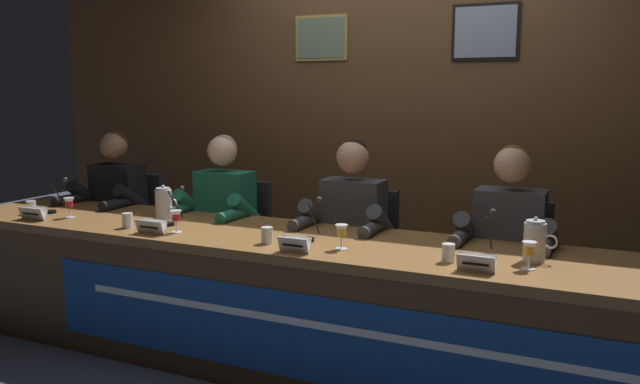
% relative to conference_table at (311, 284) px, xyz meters
% --- Properties ---
extents(ground_plane, '(12.00, 12.00, 0.00)m').
position_rel_conference_table_xyz_m(ground_plane, '(-0.01, 0.12, -0.51)').
color(ground_plane, '#383D4C').
extents(wall_back_panelled, '(5.99, 0.14, 2.60)m').
position_rel_conference_table_xyz_m(wall_back_panelled, '(-0.01, 1.44, 0.79)').
color(wall_back_panelled, brown).
rests_on(wall_back_panelled, ground_plane).
extents(conference_table, '(4.79, 0.80, 0.72)m').
position_rel_conference_table_xyz_m(conference_table, '(0.00, 0.00, 0.00)').
color(conference_table, brown).
rests_on(conference_table, ground_plane).
extents(chair_far_left, '(0.44, 0.44, 0.89)m').
position_rel_conference_table_xyz_m(chair_far_left, '(-1.80, 0.71, -0.08)').
color(chair_far_left, black).
rests_on(chair_far_left, ground_plane).
extents(panelist_far_left, '(0.51, 0.48, 1.22)m').
position_rel_conference_table_xyz_m(panelist_far_left, '(-1.80, 0.51, 0.19)').
color(panelist_far_left, black).
rests_on(panelist_far_left, ground_plane).
extents(nameplate_far_left, '(0.19, 0.06, 0.08)m').
position_rel_conference_table_xyz_m(nameplate_far_left, '(-1.78, -0.16, 0.25)').
color(nameplate_far_left, white).
rests_on(nameplate_far_left, conference_table).
extents(juice_glass_far_left, '(0.06, 0.06, 0.12)m').
position_rel_conference_table_xyz_m(juice_glass_far_left, '(-1.64, -0.02, 0.30)').
color(juice_glass_far_left, white).
rests_on(juice_glass_far_left, conference_table).
extents(water_cup_far_left, '(0.06, 0.06, 0.08)m').
position_rel_conference_table_xyz_m(water_cup_far_left, '(-1.94, -0.04, 0.25)').
color(water_cup_far_left, silver).
rests_on(water_cup_far_left, conference_table).
extents(microphone_far_left, '(0.06, 0.17, 0.22)m').
position_rel_conference_table_xyz_m(microphone_far_left, '(-1.85, 0.08, 0.29)').
color(microphone_far_left, black).
rests_on(microphone_far_left, conference_table).
extents(chair_left, '(0.44, 0.44, 0.89)m').
position_rel_conference_table_xyz_m(chair_left, '(-0.90, 0.71, -0.08)').
color(chair_left, black).
rests_on(chair_left, ground_plane).
extents(panelist_left, '(0.51, 0.48, 1.22)m').
position_rel_conference_table_xyz_m(panelist_left, '(-0.90, 0.51, 0.19)').
color(panelist_left, black).
rests_on(panelist_left, ground_plane).
extents(nameplate_left, '(0.18, 0.06, 0.08)m').
position_rel_conference_table_xyz_m(nameplate_left, '(-0.89, -0.16, 0.25)').
color(nameplate_left, white).
rests_on(nameplate_left, conference_table).
extents(juice_glass_left, '(0.06, 0.06, 0.12)m').
position_rel_conference_table_xyz_m(juice_glass_left, '(-0.78, -0.08, 0.30)').
color(juice_glass_left, white).
rests_on(juice_glass_left, conference_table).
extents(water_cup_left, '(0.06, 0.06, 0.08)m').
position_rel_conference_table_xyz_m(water_cup_left, '(-1.11, -0.10, 0.25)').
color(water_cup_left, silver).
rests_on(water_cup_left, conference_table).
extents(microphone_left, '(0.06, 0.17, 0.22)m').
position_rel_conference_table_xyz_m(microphone_left, '(-0.93, 0.09, 0.29)').
color(microphone_left, black).
rests_on(microphone_left, conference_table).
extents(chair_center, '(0.44, 0.44, 0.89)m').
position_rel_conference_table_xyz_m(chair_center, '(-0.01, 0.71, -0.08)').
color(chair_center, black).
rests_on(chair_center, ground_plane).
extents(panelist_center, '(0.51, 0.48, 1.22)m').
position_rel_conference_table_xyz_m(panelist_center, '(-0.01, 0.51, 0.19)').
color(panelist_center, black).
rests_on(panelist_center, ground_plane).
extents(nameplate_center, '(0.16, 0.06, 0.08)m').
position_rel_conference_table_xyz_m(nameplate_center, '(0.01, -0.19, 0.25)').
color(nameplate_center, white).
rests_on(nameplate_center, conference_table).
extents(juice_glass_center, '(0.06, 0.06, 0.12)m').
position_rel_conference_table_xyz_m(juice_glass_center, '(0.18, -0.04, 0.30)').
color(juice_glass_center, white).
rests_on(juice_glass_center, conference_table).
extents(water_cup_center, '(0.06, 0.06, 0.08)m').
position_rel_conference_table_xyz_m(water_cup_center, '(-0.21, -0.09, 0.25)').
color(water_cup_center, silver).
rests_on(water_cup_center, conference_table).
extents(microphone_center, '(0.06, 0.17, 0.22)m').
position_rel_conference_table_xyz_m(microphone_center, '(-0.03, 0.09, 0.29)').
color(microphone_center, black).
rests_on(microphone_center, conference_table).
extents(chair_right, '(0.44, 0.44, 0.89)m').
position_rel_conference_table_xyz_m(chair_right, '(0.89, 0.71, -0.08)').
color(chair_right, black).
rests_on(chair_right, ground_plane).
extents(panelist_right, '(0.51, 0.48, 1.22)m').
position_rel_conference_table_xyz_m(panelist_right, '(0.89, 0.51, 0.19)').
color(panelist_right, black).
rests_on(panelist_right, ground_plane).
extents(nameplate_right, '(0.16, 0.06, 0.08)m').
position_rel_conference_table_xyz_m(nameplate_right, '(0.87, -0.16, 0.25)').
color(nameplate_right, white).
rests_on(nameplate_right, conference_table).
extents(juice_glass_right, '(0.06, 0.06, 0.12)m').
position_rel_conference_table_xyz_m(juice_glass_right, '(1.07, -0.02, 0.30)').
color(juice_glass_right, white).
rests_on(juice_glass_right, conference_table).
extents(water_cup_right, '(0.06, 0.06, 0.08)m').
position_rel_conference_table_xyz_m(water_cup_right, '(0.72, -0.05, 0.25)').
color(water_cup_right, silver).
rests_on(water_cup_right, conference_table).
extents(microphone_right, '(0.06, 0.17, 0.22)m').
position_rel_conference_table_xyz_m(microphone_right, '(0.87, 0.12, 0.29)').
color(microphone_right, black).
rests_on(microphone_right, conference_table).
extents(water_pitcher_left_side, '(0.15, 0.10, 0.21)m').
position_rel_conference_table_xyz_m(water_pitcher_left_side, '(-1.08, 0.19, 0.31)').
color(water_pitcher_left_side, silver).
rests_on(water_pitcher_left_side, conference_table).
extents(water_pitcher_right_side, '(0.15, 0.10, 0.21)m').
position_rel_conference_table_xyz_m(water_pitcher_right_side, '(1.07, 0.13, 0.31)').
color(water_pitcher_right_side, silver).
rests_on(water_pitcher_right_side, conference_table).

